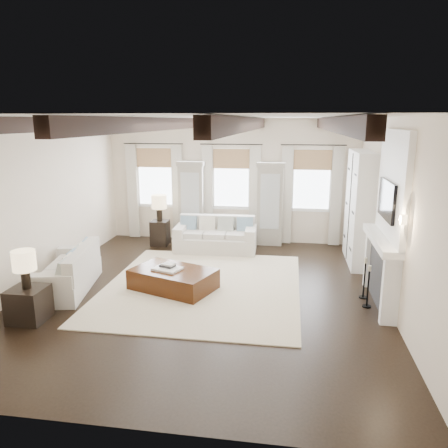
# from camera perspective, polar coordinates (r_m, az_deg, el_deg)

# --- Properties ---
(ground) EXTENTS (7.50, 7.50, 0.00)m
(ground) POSITION_cam_1_polar(r_m,az_deg,el_deg) (8.26, -2.59, -8.96)
(ground) COLOR black
(ground) RESTS_ON ground
(room_shell) EXTENTS (6.54, 7.54, 3.22)m
(room_shell) POSITION_cam_1_polar(r_m,az_deg,el_deg) (8.51, 3.42, 4.91)
(room_shell) COLOR #F3E2CA
(room_shell) RESTS_ON ground
(area_rug) EXTENTS (3.70, 4.24, 0.02)m
(area_rug) POSITION_cam_1_polar(r_m,az_deg,el_deg) (8.56, -2.79, -8.07)
(area_rug) COLOR beige
(area_rug) RESTS_ON ground
(sofa_back) EXTENTS (1.99, 0.95, 0.84)m
(sofa_back) POSITION_cam_1_polar(r_m,az_deg,el_deg) (10.73, -1.08, -1.76)
(sofa_back) COLOR silver
(sofa_back) RESTS_ON ground
(sofa_left) EXTENTS (1.19, 2.02, 0.81)m
(sofa_left) POSITION_cam_1_polar(r_m,az_deg,el_deg) (8.80, -19.53, -6.02)
(sofa_left) COLOR silver
(sofa_left) RESTS_ON ground
(ottoman) EXTENTS (1.74, 1.41, 0.40)m
(ottoman) POSITION_cam_1_polar(r_m,az_deg,el_deg) (8.40, -6.63, -7.20)
(ottoman) COLOR black
(ottoman) RESTS_ON ground
(tray) EXTENTS (0.60, 0.53, 0.04)m
(tray) POSITION_cam_1_polar(r_m,az_deg,el_deg) (8.34, -7.40, -5.80)
(tray) COLOR white
(tray) RESTS_ON ottoman
(book_lower) EXTENTS (0.31, 0.28, 0.04)m
(book_lower) POSITION_cam_1_polar(r_m,az_deg,el_deg) (8.38, -7.39, -5.41)
(book_lower) COLOR #262628
(book_lower) RESTS_ON tray
(book_upper) EXTENTS (0.27, 0.24, 0.03)m
(book_upper) POSITION_cam_1_polar(r_m,az_deg,el_deg) (8.34, -7.23, -5.23)
(book_upper) COLOR beige
(book_upper) RESTS_ON book_lower
(side_table_front) EXTENTS (0.55, 0.55, 0.55)m
(side_table_front) POSITION_cam_1_polar(r_m,az_deg,el_deg) (7.75, -24.15, -9.55)
(side_table_front) COLOR black
(side_table_front) RESTS_ON ground
(lamp_front) EXTENTS (0.36, 0.36, 0.62)m
(lamp_front) POSITION_cam_1_polar(r_m,az_deg,el_deg) (7.52, -24.66, -4.64)
(lamp_front) COLOR black
(lamp_front) RESTS_ON side_table_front
(side_table_back) EXTENTS (0.43, 0.43, 0.64)m
(side_table_back) POSITION_cam_1_polar(r_m,az_deg,el_deg) (11.34, -8.34, -1.15)
(side_table_back) COLOR black
(side_table_back) RESTS_ON ground
(lamp_back) EXTENTS (0.38, 0.38, 0.66)m
(lamp_back) POSITION_cam_1_polar(r_m,az_deg,el_deg) (11.17, -8.48, 2.68)
(lamp_back) COLOR black
(lamp_back) RESTS_ON side_table_back
(candlestick_near) EXTENTS (0.15, 0.15, 0.75)m
(candlestick_near) POSITION_cam_1_polar(r_m,az_deg,el_deg) (7.95, 18.28, -8.17)
(candlestick_near) COLOR black
(candlestick_near) RESTS_ON ground
(candlestick_far) EXTENTS (0.15, 0.15, 0.76)m
(candlestick_far) POSITION_cam_1_polar(r_m,az_deg,el_deg) (8.32, 17.84, -7.15)
(candlestick_far) COLOR black
(candlestick_far) RESTS_ON ground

